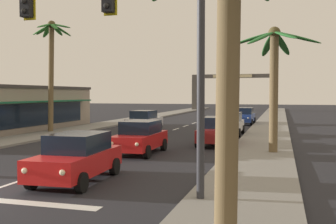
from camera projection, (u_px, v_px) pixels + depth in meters
sidewalk_right at (267, 135)px, 29.49m from camera, size 3.20×110.00×0.14m
sidewalk_left at (75, 130)px, 33.73m from camera, size 3.20×110.00×0.14m
lane_markings at (171, 132)px, 31.97m from camera, size 4.28×88.63×0.01m
traffic_signal_mast at (79, 18)px, 12.04m from camera, size 11.55×0.41×7.46m
sedan_lead_at_stop_bar at (77, 157)px, 14.02m from camera, size 2.08×4.50×1.68m
sedan_third_in_queue at (140, 137)px, 20.60m from camera, size 1.97×4.46×1.68m
sedan_oncoming_far at (144, 120)px, 33.54m from camera, size 2.13×4.52×1.68m
sedan_parked_nearest_kerb at (217, 131)px, 24.03m from camera, size 1.97×4.46×1.68m
sedan_parked_mid_kerb at (229, 123)px, 29.99m from camera, size 1.97×4.46×1.68m
sedan_parked_far_kerb at (244, 116)px, 40.52m from camera, size 2.05×4.49×1.68m
palm_left_second at (51, 57)px, 31.21m from camera, size 3.41×3.41×8.72m
palm_right_second at (274, 68)px, 20.09m from camera, size 4.48×4.13×6.40m
town_gateway_arch at (232, 87)px, 74.44m from camera, size 15.13×0.90×6.70m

